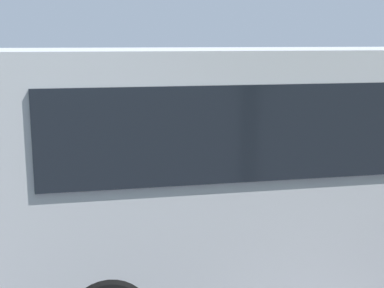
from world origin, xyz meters
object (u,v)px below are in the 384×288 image
(stunt_motorcycle, at_px, (69,129))
(tour_bus, at_px, (351,169))
(spectator_centre, at_px, (245,169))
(spectator_far_left, at_px, (335,166))
(spectator_left, at_px, (291,166))

(stunt_motorcycle, bearing_deg, tour_bus, 116.09)
(spectator_centre, bearing_deg, spectator_far_left, -173.41)
(spectator_far_left, xyz_separation_m, stunt_motorcycle, (4.94, -5.17, 0.04))
(stunt_motorcycle, bearing_deg, spectator_left, 126.77)
(tour_bus, height_order, spectator_left, tour_bus)
(spectator_far_left, distance_m, stunt_motorcycle, 7.15)
(spectator_left, xyz_separation_m, spectator_centre, (0.89, 0.07, 0.01))
(tour_bus, bearing_deg, spectator_left, -94.16)
(spectator_far_left, distance_m, spectator_centre, 1.87)
(spectator_centre, bearing_deg, stunt_motorcycle, -60.21)
(spectator_left, bearing_deg, stunt_motorcycle, -53.23)
(tour_bus, relative_size, spectator_left, 5.30)
(tour_bus, bearing_deg, stunt_motorcycle, -63.91)
(stunt_motorcycle, bearing_deg, spectator_centre, 119.79)
(spectator_centre, bearing_deg, spectator_left, -175.72)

